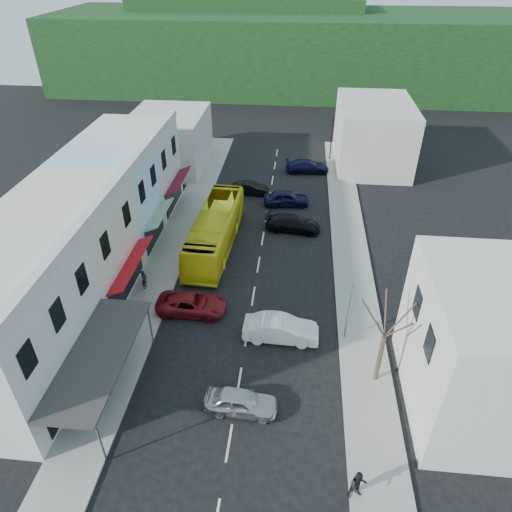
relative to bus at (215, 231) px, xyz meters
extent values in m
plane|color=black|center=(3.85, -10.27, -1.55)|extent=(120.00, 120.00, 0.00)
cube|color=gray|center=(-3.65, -0.27, -1.48)|extent=(3.00, 52.00, 0.15)
cube|color=gray|center=(11.35, -0.27, -1.48)|extent=(3.00, 52.00, 0.15)
cube|color=beige|center=(-8.65, -15.77, 2.45)|extent=(7.00, 9.00, 8.00)
cube|color=#59111D|center=(-4.55, -15.77, 1.50)|extent=(1.30, 7.65, 0.08)
cube|color=beige|center=(-8.65, -7.27, 2.45)|extent=(7.00, 8.00, 8.00)
cube|color=#AA0E17|center=(-4.55, -7.27, 1.50)|extent=(1.30, 6.80, 0.08)
cube|color=#AACDDB|center=(-8.65, -0.27, 2.45)|extent=(7.00, 6.00, 8.00)
cube|color=#195926|center=(-4.55, -0.27, 1.50)|extent=(1.30, 5.10, 0.08)
cube|color=beige|center=(-8.65, 6.23, 2.45)|extent=(7.00, 7.00, 8.00)
cube|color=#59111D|center=(-4.55, 6.23, 1.50)|extent=(1.30, 5.95, 0.08)
cube|color=beige|center=(17.35, -14.27, 2.45)|extent=(8.00, 9.00, 8.00)
cube|color=#B7B2A8|center=(-8.15, 16.73, 1.45)|extent=(8.00, 10.00, 6.00)
cube|color=#B7B2A8|center=(14.85, 19.73, 1.95)|extent=(8.00, 12.00, 7.00)
cube|color=black|center=(3.85, 53.73, 4.45)|extent=(80.00, 24.00, 12.00)
cube|color=black|center=(-4.15, 59.73, 8.45)|extent=(40.00, 16.00, 8.00)
imported|color=yellow|center=(0.00, 0.00, 0.00)|extent=(3.02, 11.70, 3.10)
imported|color=#B3B3B8|center=(4.23, -16.20, -0.85)|extent=(4.48, 2.01, 1.40)
imported|color=white|center=(6.08, -10.41, -0.85)|extent=(4.43, 1.89, 1.40)
imported|color=maroon|center=(-0.24, -8.40, -0.85)|extent=(4.61, 1.91, 1.40)
imported|color=black|center=(6.41, 3.37, -0.85)|extent=(4.64, 2.22, 1.40)
imported|color=black|center=(5.61, 8.12, -0.85)|extent=(4.58, 2.31, 1.40)
imported|color=black|center=(1.77, 10.19, -0.85)|extent=(4.46, 1.95, 1.40)
imported|color=black|center=(7.60, 16.30, -0.85)|extent=(4.67, 2.31, 1.40)
imported|color=black|center=(-4.26, -6.27, -0.55)|extent=(0.43, 0.62, 1.70)
imported|color=black|center=(10.15, -20.47, -0.55)|extent=(0.80, 0.64, 1.70)
camera|label=1|loc=(6.64, -32.07, 19.79)|focal=32.00mm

